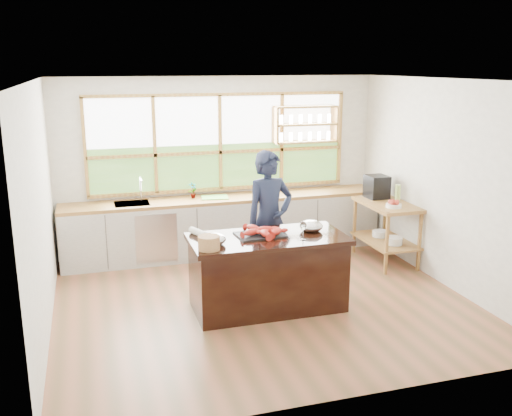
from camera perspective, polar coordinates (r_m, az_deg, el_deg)
name	(u,v)px	position (r m, az deg, el deg)	size (l,w,h in m)	color
ground_plane	(263,301)	(7.21, 0.67, -9.28)	(5.00, 5.00, 0.00)	#935739
room_shell	(253,156)	(7.20, -0.32, 5.24)	(5.02, 4.52, 2.71)	white
back_counter	(224,225)	(8.82, -3.18, -1.73)	(4.90, 0.63, 0.90)	beige
right_shelf_unit	(387,222)	(8.62, 12.92, -1.42)	(0.62, 1.10, 0.90)	olive
island	(268,272)	(6.86, 1.18, -6.45)	(1.85, 0.90, 0.90)	black
cook	(269,220)	(7.40, 1.35, -1.22)	(0.66, 0.43, 1.81)	#171D33
potted_plant	(193,190)	(8.64, -6.35, 1.78)	(0.13, 0.09, 0.25)	slate
cutting_board	(215,197)	(8.67, -4.15, 1.07)	(0.40, 0.30, 0.01)	#68B447
espresso_machine	(377,187)	(8.81, 11.99, 2.09)	(0.30, 0.32, 0.34)	black
wine_bottle	(398,195)	(8.39, 13.98, 1.25)	(0.08, 0.08, 0.31)	#96B956
fruit_bowl	(394,204)	(8.30, 13.62, 0.37)	(0.22, 0.22, 0.11)	white
slate_board	(260,235)	(6.77, 0.38, -2.68)	(0.55, 0.40, 0.02)	black
lobster_pile	(262,231)	(6.73, 0.63, -2.34)	(0.52, 0.48, 0.08)	red
mixing_bowl_left	(214,239)	(6.44, -4.25, -3.14)	(0.28, 0.28, 0.13)	silver
mixing_bowl_right	(311,226)	(6.96, 5.54, -1.81)	(0.29, 0.29, 0.14)	silver
wine_glass	(303,226)	(6.58, 4.75, -1.85)	(0.08, 0.08, 0.22)	silver
wicker_basket	(209,243)	(6.26, -4.73, -3.49)	(0.24, 0.24, 0.16)	tan
parchment_roll	(198,233)	(6.78, -5.80, -2.46)	(0.08, 0.08, 0.30)	white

